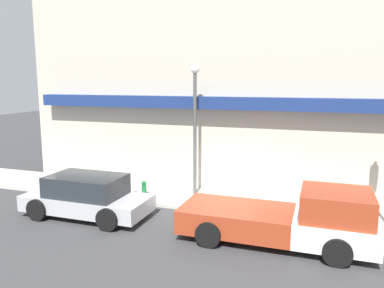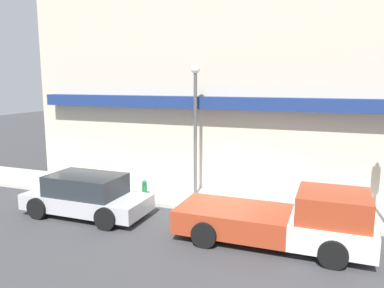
{
  "view_description": "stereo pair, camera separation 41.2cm",
  "coord_description": "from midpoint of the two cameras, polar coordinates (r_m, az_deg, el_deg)",
  "views": [
    {
      "loc": [
        3.42,
        -12.47,
        4.75
      ],
      "look_at": [
        -1.29,
        1.06,
        2.33
      ],
      "focal_mm": 35.0,
      "sensor_mm": 36.0,
      "label": 1
    },
    {
      "loc": [
        3.81,
        -12.33,
        4.75
      ],
      "look_at": [
        -1.29,
        1.06,
        2.33
      ],
      "focal_mm": 35.0,
      "sensor_mm": 36.0,
      "label": 2
    }
  ],
  "objects": [
    {
      "name": "sidewalk",
      "position": [
        14.94,
        4.26,
        -8.72
      ],
      "size": [
        36.0,
        2.64,
        0.13
      ],
      "color": "#B7B2A8",
      "rests_on": "ground"
    },
    {
      "name": "building",
      "position": [
        16.92,
        7.02,
        11.12
      ],
      "size": [
        19.8,
        3.8,
        10.47
      ],
      "color": "#BCB29E",
      "rests_on": "ground"
    },
    {
      "name": "fire_hydrant",
      "position": [
        15.54,
        -8.09,
        -6.62
      ],
      "size": [
        0.21,
        0.21,
        0.61
      ],
      "color": "#196633",
      "rests_on": "sidewalk"
    },
    {
      "name": "pickup_truck",
      "position": [
        11.47,
        13.5,
        -11.01
      ],
      "size": [
        5.62,
        2.24,
        1.73
      ],
      "rotation": [
        0.0,
        0.0,
        -0.03
      ],
      "color": "white",
      "rests_on": "ground"
    },
    {
      "name": "ground_plane",
      "position": [
        13.76,
        2.81,
        -10.63
      ],
      "size": [
        80.0,
        80.0,
        0.0
      ],
      "primitive_type": "plane",
      "color": "#38383A"
    },
    {
      "name": "parked_car",
      "position": [
        13.89,
        -16.55,
        -7.64
      ],
      "size": [
        4.49,
        2.07,
        1.49
      ],
      "rotation": [
        0.0,
        0.0,
        -0.0
      ],
      "color": "#ADADB2",
      "rests_on": "ground"
    },
    {
      "name": "street_lamp",
      "position": [
        14.94,
        -0.35,
        4.57
      ],
      "size": [
        0.36,
        0.36,
        5.26
      ],
      "color": "#4C4C4C",
      "rests_on": "sidewalk"
    }
  ]
}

